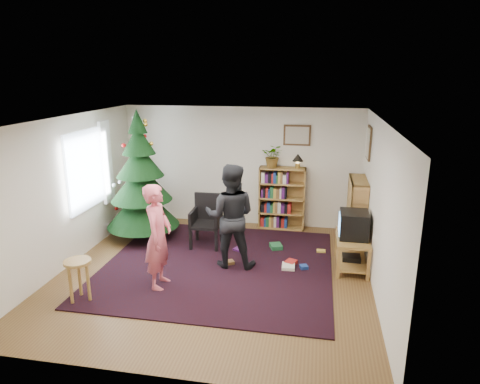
% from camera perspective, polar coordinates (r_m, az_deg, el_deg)
% --- Properties ---
extents(floor, '(5.00, 5.00, 0.00)m').
position_cam_1_polar(floor, '(7.15, -3.50, -10.78)').
color(floor, brown).
rests_on(floor, ground).
extents(ceiling, '(5.00, 5.00, 0.00)m').
position_cam_1_polar(ceiling, '(6.43, -3.88, 9.57)').
color(ceiling, white).
rests_on(ceiling, wall_back).
extents(wall_back, '(5.00, 0.02, 2.50)m').
position_cam_1_polar(wall_back, '(9.05, 0.17, 3.40)').
color(wall_back, silver).
rests_on(wall_back, floor).
extents(wall_front, '(5.00, 0.02, 2.50)m').
position_cam_1_polar(wall_front, '(4.46, -11.61, -10.38)').
color(wall_front, silver).
rests_on(wall_front, floor).
extents(wall_left, '(0.02, 5.00, 2.50)m').
position_cam_1_polar(wall_left, '(7.67, -22.11, -0.07)').
color(wall_left, silver).
rests_on(wall_left, floor).
extents(wall_right, '(0.02, 5.00, 2.50)m').
position_cam_1_polar(wall_right, '(6.56, 18.05, -2.26)').
color(wall_right, silver).
rests_on(wall_right, floor).
extents(rug, '(3.80, 3.60, 0.02)m').
position_cam_1_polar(rug, '(7.40, -2.94, -9.69)').
color(rug, black).
rests_on(rug, floor).
extents(window_pane, '(0.04, 1.20, 1.40)m').
position_cam_1_polar(window_pane, '(8.09, -19.88, 2.76)').
color(window_pane, silver).
rests_on(window_pane, wall_left).
extents(curtain, '(0.06, 0.35, 1.60)m').
position_cam_1_polar(curtain, '(8.67, -17.37, 3.81)').
color(curtain, white).
rests_on(curtain, wall_left).
extents(picture_back, '(0.55, 0.03, 0.42)m').
position_cam_1_polar(picture_back, '(8.77, 7.62, 7.51)').
color(picture_back, '#4C3319').
rests_on(picture_back, wall_back).
extents(picture_right, '(0.03, 0.50, 0.60)m').
position_cam_1_polar(picture_right, '(8.09, 16.80, 6.29)').
color(picture_right, '#4C3319').
rests_on(picture_right, wall_right).
extents(christmas_tree, '(1.40, 1.40, 2.54)m').
position_cam_1_polar(christmas_tree, '(8.44, -13.03, 0.73)').
color(christmas_tree, '#3F2816').
rests_on(christmas_tree, rug).
extents(bookshelf_back, '(0.95, 0.30, 1.30)m').
position_cam_1_polar(bookshelf_back, '(8.93, 5.60, -0.73)').
color(bookshelf_back, '#A7753B').
rests_on(bookshelf_back, floor).
extents(bookshelf_right, '(0.30, 0.95, 1.30)m').
position_cam_1_polar(bookshelf_right, '(8.24, 15.26, -2.65)').
color(bookshelf_right, '#A7753B').
rests_on(bookshelf_right, floor).
extents(tv_stand, '(0.52, 0.94, 0.55)m').
position_cam_1_polar(tv_stand, '(7.44, 14.69, -7.41)').
color(tv_stand, '#A7753B').
rests_on(tv_stand, floor).
extents(crt_tv, '(0.46, 0.50, 0.44)m').
position_cam_1_polar(crt_tv, '(7.28, 14.91, -4.22)').
color(crt_tv, black).
rests_on(crt_tv, tv_stand).
extents(armchair, '(0.55, 0.55, 0.98)m').
position_cam_1_polar(armchair, '(8.09, -4.36, -3.48)').
color(armchair, black).
rests_on(armchair, rug).
extents(stool, '(0.38, 0.38, 0.63)m').
position_cam_1_polar(stool, '(6.56, -20.77, -9.65)').
color(stool, '#A7753B').
rests_on(stool, floor).
extents(person_standing, '(0.41, 0.61, 1.62)m').
position_cam_1_polar(person_standing, '(6.54, -10.86, -5.87)').
color(person_standing, '#D05361').
rests_on(person_standing, rug).
extents(person_by_chair, '(0.90, 0.72, 1.77)m').
position_cam_1_polar(person_by_chair, '(7.08, -1.28, -3.25)').
color(person_by_chair, black).
rests_on(person_by_chair, rug).
extents(potted_plant, '(0.46, 0.41, 0.47)m').
position_cam_1_polar(potted_plant, '(8.74, 4.44, 4.83)').
color(potted_plant, gray).
rests_on(potted_plant, bookshelf_back).
extents(table_lamp, '(0.22, 0.22, 0.30)m').
position_cam_1_polar(table_lamp, '(8.71, 7.72, 4.45)').
color(table_lamp, '#A57F33').
rests_on(table_lamp, bookshelf_back).
extents(floor_clutter, '(1.73, 1.00, 0.08)m').
position_cam_1_polar(floor_clutter, '(7.62, 5.14, -8.70)').
color(floor_clutter, '#A51E19').
rests_on(floor_clutter, rug).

